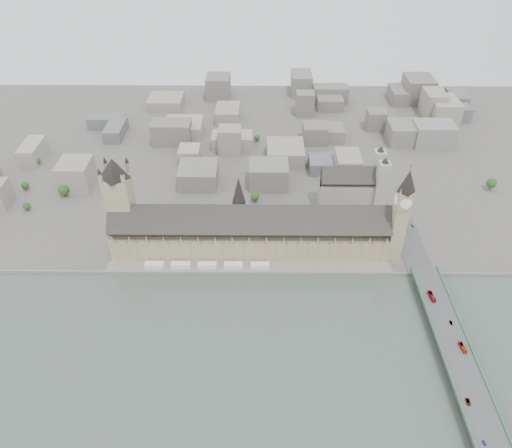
{
  "coord_description": "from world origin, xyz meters",
  "views": [
    {
      "loc": [
        9.26,
        -359.66,
        319.48
      ],
      "look_at": [
        6.09,
        19.8,
        32.78
      ],
      "focal_mm": 35.0,
      "sensor_mm": 36.0,
      "label": 1
    }
  ],
  "objects_px": {
    "palace_of_westminster": "(250,232)",
    "car_blue": "(484,443)",
    "victoria_tower": "(120,200)",
    "car_grey": "(468,402)",
    "westminster_abbey": "(353,188)",
    "red_bus_north": "(432,296)",
    "car_silver": "(451,323)",
    "elizabeth_tower": "(402,210)",
    "red_bus_south": "(462,347)",
    "car_approach": "(413,226)",
    "westminster_bridge": "(446,331)"
  },
  "relations": [
    {
      "from": "palace_of_westminster",
      "to": "red_bus_north",
      "type": "bearing_deg",
      "value": -25.21
    },
    {
      "from": "red_bus_north",
      "to": "car_approach",
      "type": "distance_m",
      "value": 101.5
    },
    {
      "from": "victoria_tower",
      "to": "car_approach",
      "type": "height_order",
      "value": "victoria_tower"
    },
    {
      "from": "palace_of_westminster",
      "to": "car_blue",
      "type": "relative_size",
      "value": 70.18
    },
    {
      "from": "westminster_abbey",
      "to": "red_bus_south",
      "type": "distance_m",
      "value": 212.02
    },
    {
      "from": "westminster_abbey",
      "to": "red_bus_south",
      "type": "relative_size",
      "value": 6.46
    },
    {
      "from": "elizabeth_tower",
      "to": "car_grey",
      "type": "distance_m",
      "value": 171.53
    },
    {
      "from": "palace_of_westminster",
      "to": "elizabeth_tower",
      "type": "height_order",
      "value": "elizabeth_tower"
    },
    {
      "from": "elizabeth_tower",
      "to": "car_silver",
      "type": "bearing_deg",
      "value": -73.05
    },
    {
      "from": "westminster_bridge",
      "to": "red_bus_south",
      "type": "height_order",
      "value": "red_bus_south"
    },
    {
      "from": "victoria_tower",
      "to": "car_blue",
      "type": "relative_size",
      "value": 26.48
    },
    {
      "from": "car_silver",
      "to": "red_bus_south",
      "type": "bearing_deg",
      "value": -88.7
    },
    {
      "from": "car_grey",
      "to": "westminster_abbey",
      "type": "bearing_deg",
      "value": 104.64
    },
    {
      "from": "palace_of_westminster",
      "to": "elizabeth_tower",
      "type": "xyz_separation_m",
      "value": [
        138.0,
        -11.7,
        35.38
      ]
    },
    {
      "from": "westminster_bridge",
      "to": "red_bus_north",
      "type": "height_order",
      "value": "red_bus_north"
    },
    {
      "from": "palace_of_westminster",
      "to": "red_bus_south",
      "type": "bearing_deg",
      "value": -37.71
    },
    {
      "from": "westminster_bridge",
      "to": "car_blue",
      "type": "distance_m",
      "value": 98.86
    },
    {
      "from": "westminster_bridge",
      "to": "car_blue",
      "type": "relative_size",
      "value": 86.07
    },
    {
      "from": "elizabeth_tower",
      "to": "palace_of_westminster",
      "type": "bearing_deg",
      "value": 175.15
    },
    {
      "from": "palace_of_westminster",
      "to": "red_bus_north",
      "type": "height_order",
      "value": "palace_of_westminster"
    },
    {
      "from": "car_grey",
      "to": "elizabeth_tower",
      "type": "bearing_deg",
      "value": 100.67
    },
    {
      "from": "elizabeth_tower",
      "to": "victoria_tower",
      "type": "distance_m",
      "value": 260.64
    },
    {
      "from": "westminster_abbey",
      "to": "victoria_tower",
      "type": "bearing_deg",
      "value": -163.5
    },
    {
      "from": "victoria_tower",
      "to": "westminster_bridge",
      "type": "bearing_deg",
      "value": -21.78
    },
    {
      "from": "westminster_abbey",
      "to": "car_approach",
      "type": "height_order",
      "value": "westminster_abbey"
    },
    {
      "from": "palace_of_westminster",
      "to": "car_grey",
      "type": "height_order",
      "value": "palace_of_westminster"
    },
    {
      "from": "car_blue",
      "to": "westminster_abbey",
      "type": "bearing_deg",
      "value": 89.56
    },
    {
      "from": "palace_of_westminster",
      "to": "car_silver",
      "type": "bearing_deg",
      "value": -31.85
    },
    {
      "from": "car_approach",
      "to": "red_bus_south",
      "type": "bearing_deg",
      "value": -106.9
    },
    {
      "from": "victoria_tower",
      "to": "red_bus_south",
      "type": "bearing_deg",
      "value": -25.09
    },
    {
      "from": "car_blue",
      "to": "car_approach",
      "type": "relative_size",
      "value": 0.74
    },
    {
      "from": "car_silver",
      "to": "westminster_bridge",
      "type": "bearing_deg",
      "value": -132.85
    },
    {
      "from": "westminster_abbey",
      "to": "car_grey",
      "type": "height_order",
      "value": "westminster_abbey"
    },
    {
      "from": "red_bus_south",
      "to": "westminster_abbey",
      "type": "bearing_deg",
      "value": 98.16
    },
    {
      "from": "red_bus_north",
      "to": "car_grey",
      "type": "height_order",
      "value": "red_bus_north"
    },
    {
      "from": "victoria_tower",
      "to": "westminster_abbey",
      "type": "xyz_separation_m",
      "value": [
        232.92,
        69.0,
        -30.12
      ]
    },
    {
      "from": "red_bus_north",
      "to": "car_grey",
      "type": "xyz_separation_m",
      "value": [
        -2.09,
        -101.49,
        -0.91
      ]
    },
    {
      "from": "red_bus_north",
      "to": "westminster_bridge",
      "type": "bearing_deg",
      "value": -88.97
    },
    {
      "from": "elizabeth_tower",
      "to": "westminster_bridge",
      "type": "xyz_separation_m",
      "value": [
        24.0,
        -95.5,
        -52.96
      ]
    },
    {
      "from": "palace_of_westminster",
      "to": "red_bus_north",
      "type": "relative_size",
      "value": 21.5
    },
    {
      "from": "victoria_tower",
      "to": "elizabeth_tower",
      "type": "bearing_deg",
      "value": -3.96
    },
    {
      "from": "palace_of_westminster",
      "to": "car_silver",
      "type": "distance_m",
      "value": 195.57
    },
    {
      "from": "car_silver",
      "to": "palace_of_westminster",
      "type": "bearing_deg",
      "value": 147.7
    },
    {
      "from": "elizabeth_tower",
      "to": "car_silver",
      "type": "relative_size",
      "value": 25.86
    },
    {
      "from": "car_blue",
      "to": "westminster_bridge",
      "type": "bearing_deg",
      "value": 77.07
    },
    {
      "from": "westminster_abbey",
      "to": "car_silver",
      "type": "xyz_separation_m",
      "value": [
        54.9,
        -178.31,
        -14.15
      ]
    },
    {
      "from": "westminster_abbey",
      "to": "car_approach",
      "type": "relative_size",
      "value": 13.28
    },
    {
      "from": "red_bus_north",
      "to": "car_silver",
      "type": "distance_m",
      "value": 29.93
    },
    {
      "from": "victoria_tower",
      "to": "car_grey",
      "type": "distance_m",
      "value": 334.88
    },
    {
      "from": "palace_of_westminster",
      "to": "car_silver",
      "type": "xyz_separation_m",
      "value": [
        165.83,
        -103.01,
        -11.77
      ]
    }
  ]
}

